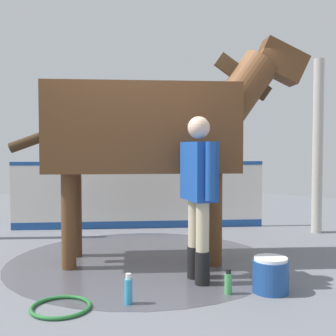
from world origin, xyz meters
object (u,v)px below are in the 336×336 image
(wash_bucket, at_px, (271,275))
(handler, at_px, (199,187))
(bottle_shampoo, at_px, (128,290))
(horse, at_px, (152,129))
(hose_coil, at_px, (61,307))
(bottle_spray, at_px, (228,283))

(wash_bucket, bearing_deg, handler, 13.90)
(handler, xyz_separation_m, bottle_shampoo, (0.09, 0.89, -0.83))
(horse, distance_m, handler, 1.11)
(handler, height_order, hose_coil, handler)
(wash_bucket, xyz_separation_m, bottle_shampoo, (0.79, 1.06, -0.04))
(bottle_spray, relative_size, hose_coil, 0.46)
(wash_bucket, height_order, bottle_spray, wash_bucket)
(bottle_spray, bearing_deg, handler, -16.60)
(handler, relative_size, bottle_spray, 7.06)
(bottle_shampoo, relative_size, hose_coil, 0.53)
(bottle_shampoo, xyz_separation_m, hose_coil, (0.35, 0.44, -0.10))
(handler, distance_m, hose_coil, 1.68)
(wash_bucket, distance_m, bottle_shampoo, 1.33)
(horse, height_order, bottle_spray, horse)
(hose_coil, bearing_deg, bottle_spray, -126.00)
(bottle_spray, xyz_separation_m, hose_coil, (0.87, 1.20, -0.09))
(horse, height_order, wash_bucket, horse)
(horse, bearing_deg, hose_coil, -119.83)
(handler, bearing_deg, horse, -75.61)
(horse, relative_size, hose_coil, 5.22)
(wash_bucket, bearing_deg, bottle_shampoo, 53.36)
(horse, xyz_separation_m, handler, (-0.88, 0.28, -0.61))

